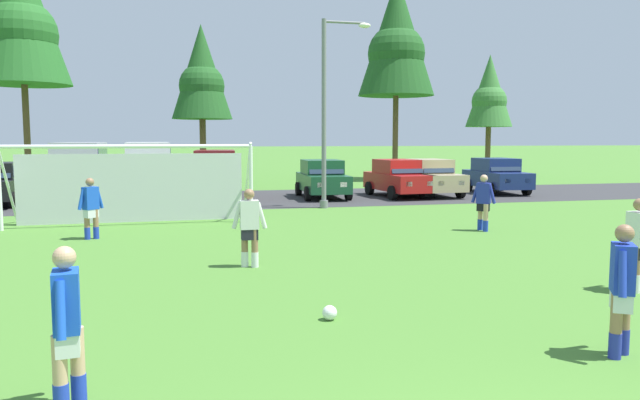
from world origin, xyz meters
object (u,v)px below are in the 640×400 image
at_px(player_striker_near, 483,203).
at_px(parked_car_slot_far_right, 429,177).
at_px(player_trailing_back, 622,291).
at_px(parked_car_slot_end, 496,175).
at_px(parked_car_slot_center, 215,174).
at_px(street_lamp, 329,111).
at_px(soccer_ball, 330,313).
at_px(player_winger_left, 638,245).
at_px(parked_car_slot_center_right, 322,179).
at_px(parked_car_slot_left, 81,170).
at_px(parked_car_slot_right, 398,178).
at_px(player_midfield_center, 250,228).
at_px(player_defender_far, 67,329).
at_px(soccer_goal, 133,182).
at_px(parked_car_slot_center_left, 148,169).
at_px(player_winger_right, 91,208).

relative_size(player_striker_near, parked_car_slot_far_right, 0.38).
distance_m(player_trailing_back, parked_car_slot_end, 22.94).
relative_size(parked_car_slot_center, street_lamp, 0.66).
height_order(soccer_ball, player_trailing_back, player_trailing_back).
bearing_deg(player_winger_left, player_trailing_back, -134.00).
bearing_deg(parked_car_slot_far_right, parked_car_slot_center_right, 176.90).
bearing_deg(parked_car_slot_left, street_lamp, -26.60).
xyz_separation_m(parked_car_slot_left, parked_car_slot_right, (13.96, -1.26, -0.47)).
distance_m(parked_car_slot_left, parked_car_slot_center_right, 10.48).
xyz_separation_m(player_midfield_center, parked_car_slot_left, (-5.45, 14.96, 0.52)).
xyz_separation_m(player_defender_far, parked_car_slot_right, (11.03, 19.94, 0.05)).
distance_m(player_midfield_center, parked_car_slot_right, 16.13).
bearing_deg(parked_car_slot_end, player_defender_far, -128.54).
xyz_separation_m(parked_car_slot_center, parked_car_slot_far_right, (9.86, -1.24, -0.24)).
xyz_separation_m(player_defender_far, parked_car_slot_center_right, (7.51, 20.31, 0.05)).
height_order(player_striker_near, street_lamp, street_lamp).
xyz_separation_m(player_striker_near, player_defender_far, (-9.71, -9.62, 0.00)).
xyz_separation_m(parked_car_slot_left, parked_car_slot_center_right, (10.43, -0.89, -0.47)).
relative_size(soccer_goal, player_winger_left, 4.54).
bearing_deg(soccer_ball, parked_car_slot_right, 66.18).
bearing_deg(soccer_ball, parked_car_slot_center, 91.41).
bearing_deg(soccer_ball, player_trailing_back, -36.18).
bearing_deg(parked_car_slot_center, parked_car_slot_end, -2.80).
bearing_deg(player_midfield_center, parked_car_slot_center, 89.09).
bearing_deg(street_lamp, parked_car_slot_far_right, 32.36).
bearing_deg(parked_car_slot_center_left, street_lamp, -36.77).
relative_size(player_defender_far, parked_car_slot_center_left, 0.34).
xyz_separation_m(player_striker_near, parked_car_slot_right, (1.32, 10.32, 0.05)).
xyz_separation_m(player_striker_near, parked_car_slot_center_right, (-2.21, 10.69, 0.05)).
bearing_deg(soccer_goal, player_striker_near, -22.30).
xyz_separation_m(parked_car_slot_center, street_lamp, (4.02, -4.93, 2.61)).
xyz_separation_m(soccer_goal, player_defender_far, (0.30, -13.73, -0.47)).
bearing_deg(player_winger_right, parked_car_slot_end, 29.31).
height_order(parked_car_slot_left, parked_car_slot_far_right, parked_car_slot_left).
bearing_deg(player_winger_left, player_midfield_center, 150.66).
bearing_deg(parked_car_slot_center, player_winger_left, -71.78).
xyz_separation_m(player_winger_left, player_trailing_back, (-2.56, -2.65, 0.00)).
bearing_deg(player_trailing_back, parked_car_slot_left, 113.57).
height_order(player_defender_far, parked_car_slot_far_right, parked_car_slot_far_right).
relative_size(player_midfield_center, parked_car_slot_center_left, 0.34).
bearing_deg(street_lamp, parked_car_slot_left, 153.40).
bearing_deg(parked_car_slot_center_right, parked_car_slot_far_right, -3.10).
height_order(player_midfield_center, parked_car_slot_left, parked_car_slot_left).
height_order(player_defender_far, street_lamp, street_lamp).
height_order(parked_car_slot_far_right, street_lamp, street_lamp).
xyz_separation_m(soccer_goal, parked_car_slot_center_right, (7.80, 6.59, -0.42)).
xyz_separation_m(soccer_ball, player_trailing_back, (3.09, -2.26, 0.71)).
distance_m(player_winger_right, parked_car_slot_left, 10.63).
distance_m(player_defender_far, parked_car_slot_left, 21.41).
relative_size(player_defender_far, street_lamp, 0.23).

